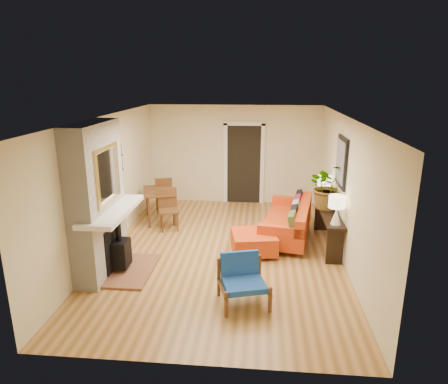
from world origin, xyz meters
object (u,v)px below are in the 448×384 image
at_px(ottoman, 254,241).
at_px(houseplant, 329,186).
at_px(sofa, 291,221).
at_px(lamp_far, 324,185).
at_px(console_table, 328,219).
at_px(dining_table, 163,196).
at_px(blue_chair, 242,277).
at_px(lamp_near, 337,207).

relative_size(ottoman, houseplant, 1.00).
distance_m(sofa, lamp_far, 1.08).
distance_m(ottoman, houseplant, 1.88).
height_order(ottoman, lamp_far, lamp_far).
relative_size(sofa, lamp_far, 4.10).
bearing_deg(ottoman, console_table, 18.84).
bearing_deg(lamp_far, ottoman, -139.10).
distance_m(lamp_far, houseplant, 0.59).
bearing_deg(ottoman, dining_table, 142.92).
distance_m(sofa, console_table, 0.83).
height_order(blue_chair, lamp_far, lamp_far).
bearing_deg(ottoman, blue_chair, -94.74).
distance_m(blue_chair, lamp_near, 2.31).
height_order(sofa, console_table, sofa).
height_order(console_table, lamp_near, lamp_near).
bearing_deg(lamp_near, console_table, 90.00).
relative_size(sofa, blue_chair, 2.59).
xyz_separation_m(sofa, ottoman, (-0.76, -0.87, -0.12)).
relative_size(console_table, houseplant, 1.95).
height_order(blue_chair, console_table, same).
relative_size(blue_chair, houseplant, 0.90).
distance_m(dining_table, lamp_near, 4.12).
distance_m(ottoman, console_table, 1.59).
relative_size(blue_chair, dining_table, 0.49).
relative_size(ottoman, dining_table, 0.54).
bearing_deg(blue_chair, houseplant, 56.40).
height_order(ottoman, blue_chair, blue_chair).
height_order(ottoman, dining_table, dining_table).
height_order(dining_table, lamp_near, lamp_near).
bearing_deg(lamp_near, lamp_far, 90.00).
distance_m(lamp_near, houseplant, 0.92).
xyz_separation_m(ottoman, dining_table, (-2.18, 1.65, 0.36)).
bearing_deg(sofa, houseplant, -13.70).
bearing_deg(blue_chair, console_table, 53.95).
bearing_deg(lamp_near, sofa, 123.58).
distance_m(console_table, lamp_near, 0.86).
xyz_separation_m(lamp_near, lamp_far, (0.00, 1.48, 0.00)).
height_order(lamp_near, lamp_far, same).
bearing_deg(console_table, lamp_near, -90.00).
xyz_separation_m(console_table, houseplant, (-0.01, 0.20, 0.62)).
bearing_deg(sofa, dining_table, 165.18).
bearing_deg(dining_table, sofa, -14.82).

